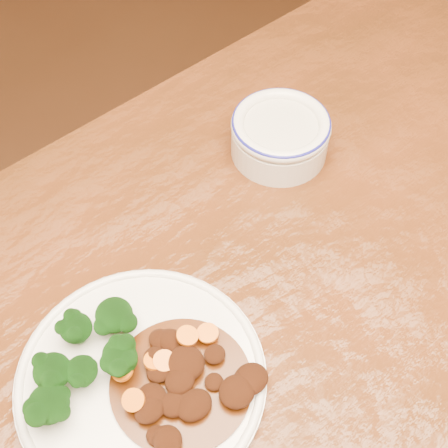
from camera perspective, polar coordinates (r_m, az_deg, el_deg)
dining_table at (r=0.76m, az=3.95°, el=-16.36°), size 1.53×0.96×0.75m
dinner_plate at (r=0.68m, az=-7.57°, el=-13.75°), size 0.26×0.26×0.02m
broccoli_florets at (r=0.66m, az=-12.46°, el=-11.86°), size 0.14×0.09×0.05m
mince_stew at (r=0.66m, az=-3.53°, el=-14.40°), size 0.15×0.15×0.03m
dip_bowl at (r=0.84m, az=5.15°, el=8.18°), size 0.13×0.13×0.06m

